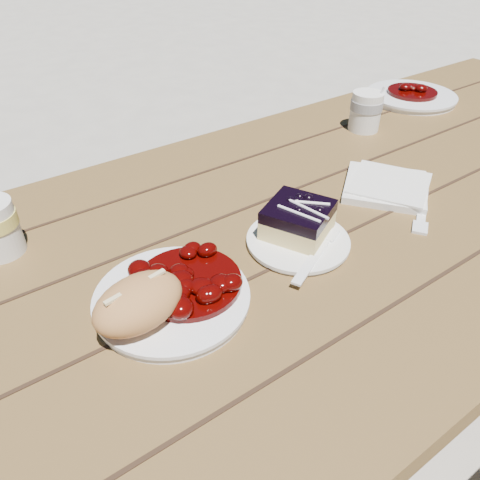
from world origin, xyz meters
TOP-DOWN VIEW (x-y plane):
  - ground at (0.00, 0.00)m, footprint 60.00×60.00m
  - picnic_table at (0.00, -0.00)m, footprint 2.00×1.55m
  - main_plate at (-0.43, -0.06)m, footprint 0.21×0.21m
  - goulash_stew at (-0.40, -0.05)m, footprint 0.15×0.15m
  - bread_roll at (-0.48, -0.08)m, footprint 0.14×0.10m
  - dessert_plate at (-0.19, -0.06)m, footprint 0.16×0.16m
  - blueberry_cake at (-0.18, -0.04)m, footprint 0.13×0.13m
  - fork_dessert at (-0.21, -0.11)m, footprint 0.15×0.09m
  - coffee_cup at (0.24, 0.20)m, footprint 0.07×0.07m
  - napkin_stack at (0.06, -0.02)m, footprint 0.21×0.21m
  - fork_table at (0.07, -0.10)m, footprint 0.15×0.11m
  - second_plate at (0.50, 0.27)m, footprint 0.23×0.23m
  - second_stew at (0.50, 0.27)m, footprint 0.13×0.13m

SIDE VIEW (x-z plane):
  - ground at x=0.00m, z-range 0.00..0.00m
  - picnic_table at x=0.00m, z-range 0.21..0.96m
  - fork_table at x=0.07m, z-range 0.75..0.75m
  - dessert_plate at x=-0.19m, z-range 0.75..0.76m
  - napkin_stack at x=0.06m, z-range 0.75..0.76m
  - main_plate at x=-0.43m, z-range 0.75..0.77m
  - second_plate at x=0.50m, z-range 0.75..0.77m
  - fork_dessert at x=-0.21m, z-range 0.76..0.76m
  - goulash_stew at x=-0.40m, z-range 0.77..0.81m
  - second_stew at x=0.50m, z-range 0.77..0.81m
  - blueberry_cake at x=-0.18m, z-range 0.76..0.82m
  - coffee_cup at x=0.24m, z-range 0.75..0.84m
  - bread_roll at x=-0.48m, z-range 0.77..0.83m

